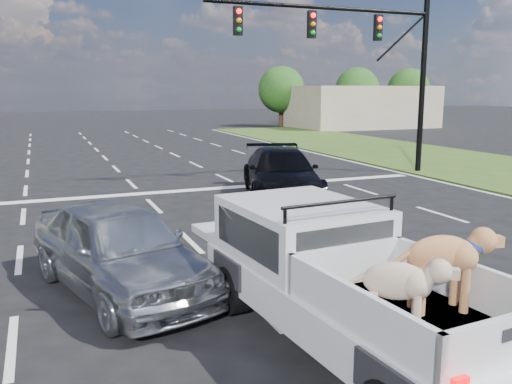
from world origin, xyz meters
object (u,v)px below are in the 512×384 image
Objects in this scene: pickup_truck at (341,278)px; silver_sedan at (119,248)px; traffic_signal at (372,52)px; black_coupe at (281,174)px.

pickup_truck is 1.19× the size of silver_sedan.
traffic_signal is 15.16m from pickup_truck.
pickup_truck is 3.86m from silver_sedan.
black_coupe is at bearing 31.63° from silver_sedan.
pickup_truck is 1.02× the size of black_coupe.
traffic_signal is 1.71× the size of pickup_truck.
traffic_signal reaches higher than black_coupe.
traffic_signal reaches higher than silver_sedan.
pickup_truck is (-8.39, -12.04, -3.81)m from traffic_signal.
silver_sedan is at bearing -116.11° from black_coupe.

